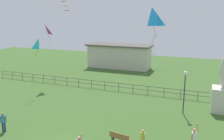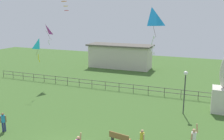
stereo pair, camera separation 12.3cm
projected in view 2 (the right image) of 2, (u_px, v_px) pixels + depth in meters
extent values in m
cube|color=beige|center=(222.00, 100.00, 22.23)|extent=(1.85, 1.85, 2.21)
cylinder|color=#38383D|center=(184.00, 95.00, 21.61)|extent=(0.10, 0.10, 3.55)
sphere|color=white|center=(186.00, 73.00, 21.18)|extent=(0.36, 0.36, 0.36)
cube|color=olive|center=(120.00, 138.00, 16.78)|extent=(1.55, 0.64, 0.06)
cube|color=olive|center=(119.00, 136.00, 16.59)|extent=(1.49, 0.31, 0.36)
cube|color=#333338|center=(113.00, 139.00, 17.14)|extent=(0.08, 0.36, 0.45)
cylinder|color=white|center=(194.00, 137.00, 15.51)|extent=(0.31, 0.31, 0.60)
sphere|color=tan|center=(194.00, 131.00, 15.42)|extent=(0.23, 0.23, 0.23)
cylinder|color=tan|center=(197.00, 128.00, 15.46)|extent=(0.20, 0.18, 0.57)
cylinder|color=tan|center=(191.00, 138.00, 15.40)|extent=(0.09, 0.09, 0.57)
cylinder|color=gold|center=(142.00, 137.00, 15.75)|extent=(0.28, 0.28, 0.54)
sphere|color=tan|center=(142.00, 131.00, 15.66)|extent=(0.20, 0.20, 0.20)
cylinder|color=tan|center=(140.00, 136.00, 15.92)|extent=(0.08, 0.08, 0.51)
cylinder|color=tan|center=(144.00, 138.00, 15.59)|extent=(0.08, 0.08, 0.51)
cylinder|color=navy|center=(5.00, 127.00, 18.62)|extent=(0.13, 0.13, 0.76)
cylinder|color=navy|center=(3.00, 127.00, 18.56)|extent=(0.13, 0.13, 0.76)
cylinder|color=#268CBF|center=(3.00, 119.00, 18.45)|extent=(0.28, 0.28, 0.53)
sphere|color=#8C6647|center=(3.00, 114.00, 18.36)|extent=(0.20, 0.20, 0.20)
cylinder|color=#8C6647|center=(6.00, 119.00, 18.52)|extent=(0.08, 0.08, 0.51)
cylinder|color=#8C6647|center=(0.00, 119.00, 18.38)|extent=(0.08, 0.08, 0.51)
sphere|color=tan|center=(78.00, 138.00, 14.77)|extent=(0.21, 0.21, 0.21)
cylinder|color=tan|center=(81.00, 137.00, 14.63)|extent=(0.09, 0.18, 0.53)
pyramid|color=#19B2B2|center=(40.00, 44.00, 26.60)|extent=(0.73, 0.76, 1.10)
cylinder|color=#4C381E|center=(38.00, 50.00, 26.39)|extent=(0.04, 0.74, 1.10)
cube|color=yellow|center=(38.00, 55.00, 26.52)|extent=(0.11, 0.03, 0.21)
cube|color=yellow|center=(38.00, 57.00, 26.57)|extent=(0.11, 0.02, 0.21)
cube|color=yellow|center=(39.00, 59.00, 26.62)|extent=(0.11, 0.04, 0.21)
cube|color=yellow|center=(39.00, 61.00, 26.67)|extent=(0.09, 0.05, 0.20)
pyramid|color=#B22DB2|center=(45.00, 30.00, 29.40)|extent=(0.96, 0.97, 1.25)
cylinder|color=#4C381E|center=(48.00, 35.00, 29.78)|extent=(0.31, 0.68, 1.25)
cube|color=white|center=(49.00, 41.00, 29.92)|extent=(0.11, 0.02, 0.21)
cube|color=white|center=(48.00, 43.00, 29.97)|extent=(0.12, 0.03, 0.21)
cube|color=white|center=(49.00, 44.00, 30.02)|extent=(0.10, 0.02, 0.21)
pyramid|color=#198CD1|center=(151.00, 18.00, 17.10)|extent=(1.26, 1.24, 1.26)
cylinder|color=#4C381E|center=(154.00, 27.00, 16.85)|extent=(0.52, 0.67, 1.26)
cube|color=white|center=(154.00, 37.00, 17.00)|extent=(0.10, 0.04, 0.20)
cube|color=white|center=(152.00, 41.00, 17.05)|extent=(0.12, 0.05, 0.21)
cube|color=white|center=(152.00, 44.00, 17.09)|extent=(0.10, 0.05, 0.20)
cube|color=white|center=(153.00, 47.00, 17.15)|extent=(0.12, 0.03, 0.21)
cube|color=white|center=(151.00, 50.00, 17.19)|extent=(0.11, 0.04, 0.21)
cube|color=white|center=(154.00, 53.00, 17.25)|extent=(0.09, 0.02, 0.20)
cube|color=orange|center=(64.00, 1.00, 16.93)|extent=(0.51, 0.47, 0.03)
cube|color=yellow|center=(66.00, 6.00, 16.59)|extent=(0.48, 0.51, 0.03)
cube|color=red|center=(66.00, 10.00, 16.23)|extent=(0.46, 0.51, 0.03)
cylinder|color=#4C4742|center=(3.00, 74.00, 34.56)|extent=(0.06, 0.06, 0.95)
cylinder|color=#4C4742|center=(13.00, 75.00, 33.94)|extent=(0.06, 0.06, 0.95)
cylinder|color=#4C4742|center=(23.00, 76.00, 33.32)|extent=(0.06, 0.06, 0.95)
cylinder|color=#4C4742|center=(34.00, 77.00, 32.69)|extent=(0.06, 0.06, 0.95)
cylinder|color=#4C4742|center=(44.00, 78.00, 32.09)|extent=(0.06, 0.06, 0.95)
cylinder|color=#4C4742|center=(56.00, 80.00, 31.46)|extent=(0.06, 0.06, 0.95)
cylinder|color=#4C4742|center=(67.00, 81.00, 30.83)|extent=(0.06, 0.06, 0.95)
cylinder|color=#4C4742|center=(79.00, 82.00, 30.23)|extent=(0.06, 0.06, 0.95)
cylinder|color=#4C4742|center=(92.00, 84.00, 29.61)|extent=(0.06, 0.06, 0.95)
cylinder|color=#4C4742|center=(105.00, 85.00, 28.98)|extent=(0.06, 0.06, 0.95)
cylinder|color=#4C4742|center=(119.00, 87.00, 28.36)|extent=(0.06, 0.06, 0.95)
cylinder|color=#4C4742|center=(133.00, 89.00, 27.75)|extent=(0.06, 0.06, 0.95)
cylinder|color=#4C4742|center=(148.00, 90.00, 27.13)|extent=(0.06, 0.06, 0.95)
cylinder|color=#4C4742|center=(164.00, 92.00, 26.50)|extent=(0.06, 0.06, 0.95)
cylinder|color=#4C4742|center=(181.00, 94.00, 25.88)|extent=(0.06, 0.06, 0.95)
cylinder|color=#4C4742|center=(198.00, 96.00, 25.26)|extent=(0.06, 0.06, 0.95)
cylinder|color=#4C4742|center=(216.00, 98.00, 24.65)|extent=(0.06, 0.06, 0.95)
cube|color=#4C4742|center=(126.00, 84.00, 27.97)|extent=(36.00, 0.05, 0.05)
cube|color=#4C4742|center=(126.00, 88.00, 28.07)|extent=(36.00, 0.05, 0.05)
cube|color=beige|center=(120.00, 57.00, 40.47)|extent=(9.91, 3.35, 3.57)
cube|color=#59544C|center=(120.00, 45.00, 40.05)|extent=(10.51, 3.95, 0.24)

